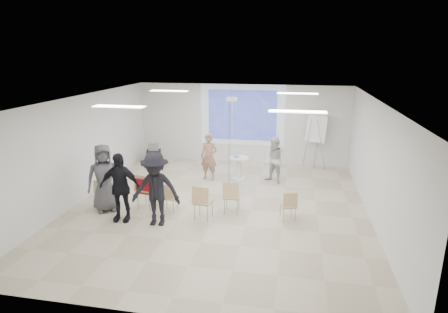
% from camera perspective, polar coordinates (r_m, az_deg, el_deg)
% --- Properties ---
extents(floor, '(8.00, 9.00, 0.10)m').
position_cam_1_polar(floor, '(10.50, -0.82, -8.02)').
color(floor, beige).
rests_on(floor, ground).
extents(ceiling, '(8.00, 9.00, 0.10)m').
position_cam_1_polar(ceiling, '(9.68, -0.90, 9.02)').
color(ceiling, white).
rests_on(ceiling, wall_back).
extents(wall_back, '(8.00, 0.10, 3.00)m').
position_cam_1_polar(wall_back, '(14.35, 2.81, 4.98)').
color(wall_back, silver).
rests_on(wall_back, floor).
extents(wall_left, '(0.10, 9.00, 3.00)m').
position_cam_1_polar(wall_left, '(11.47, -21.09, 1.16)').
color(wall_left, silver).
rests_on(wall_left, floor).
extents(wall_right, '(0.10, 9.00, 3.00)m').
position_cam_1_polar(wall_right, '(10.01, 22.49, -1.03)').
color(wall_right, silver).
rests_on(wall_right, floor).
extents(projection_halo, '(3.20, 0.01, 2.30)m').
position_cam_1_polar(projection_halo, '(14.22, 2.79, 6.31)').
color(projection_halo, silver).
rests_on(projection_halo, wall_back).
extents(projection_image, '(2.60, 0.01, 1.90)m').
position_cam_1_polar(projection_image, '(14.21, 2.78, 6.30)').
color(projection_image, '#3241AB').
rests_on(projection_image, wall_back).
extents(pedestal_table, '(0.83, 0.83, 0.80)m').
position_cam_1_polar(pedestal_table, '(12.55, 2.32, -1.59)').
color(pedestal_table, white).
rests_on(pedestal_table, floor).
extents(player_left, '(0.70, 0.51, 1.78)m').
position_cam_1_polar(player_left, '(12.45, -2.31, 0.42)').
color(player_left, '#9E7561').
rests_on(player_left, floor).
extents(player_right, '(1.03, 0.97, 1.68)m').
position_cam_1_polar(player_right, '(12.26, 7.77, -0.20)').
color(player_right, silver).
rests_on(player_right, floor).
extents(controller_left, '(0.05, 0.11, 0.04)m').
position_cam_1_polar(controller_left, '(12.57, -1.27, 1.92)').
color(controller_left, silver).
rests_on(controller_left, player_left).
extents(controller_right, '(0.09, 0.11, 0.04)m').
position_cam_1_polar(controller_right, '(12.43, 7.06, 1.45)').
color(controller_right, white).
rests_on(controller_right, player_right).
extents(chair_far_left, '(0.46, 0.49, 0.83)m').
position_cam_1_polar(chair_far_left, '(10.75, -17.99, -5.15)').
color(chair_far_left, tan).
rests_on(chair_far_left, floor).
extents(chair_left_mid, '(0.56, 0.59, 1.00)m').
position_cam_1_polar(chair_left_mid, '(10.38, -11.93, -4.85)').
color(chair_left_mid, tan).
rests_on(chair_left_mid, floor).
extents(chair_left_inner, '(0.39, 0.42, 0.81)m').
position_cam_1_polar(chair_left_inner, '(10.12, -8.41, -5.90)').
color(chair_left_inner, tan).
rests_on(chair_left_inner, floor).
extents(chair_center, '(0.49, 0.52, 0.93)m').
position_cam_1_polar(chair_center, '(9.56, -3.36, -6.61)').
color(chair_center, tan).
rests_on(chair_center, floor).
extents(chair_right_inner, '(0.43, 0.47, 0.91)m').
position_cam_1_polar(chair_right_inner, '(9.92, 1.13, -5.84)').
color(chair_right_inner, tan).
rests_on(chair_right_inner, floor).
extents(chair_right_far, '(0.48, 0.50, 0.79)m').
position_cam_1_polar(chair_right_far, '(9.65, 9.87, -7.13)').
color(chair_right_far, tan).
rests_on(chair_right_far, floor).
extents(red_jacket, '(0.44, 0.19, 0.41)m').
position_cam_1_polar(red_jacket, '(10.21, -12.16, -4.44)').
color(red_jacket, '#B0151E').
rests_on(red_jacket, chair_left_mid).
extents(laptop, '(0.30, 0.22, 0.02)m').
position_cam_1_polar(laptop, '(10.21, -8.23, -5.95)').
color(laptop, black).
rests_on(laptop, chair_left_inner).
extents(audience_left, '(1.23, 0.80, 2.04)m').
position_cam_1_polar(audience_left, '(9.74, -15.65, -3.81)').
color(audience_left, black).
rests_on(audience_left, floor).
extents(audience_mid, '(1.41, 0.84, 2.11)m').
position_cam_1_polar(audience_mid, '(9.28, -10.40, -4.24)').
color(audience_mid, black).
rests_on(audience_mid, floor).
extents(audience_outer, '(1.21, 1.09, 2.06)m').
position_cam_1_polar(audience_outer, '(10.46, -17.83, -2.57)').
color(audience_outer, '#56555A').
rests_on(audience_outer, floor).
extents(flipchart_easel, '(0.82, 0.65, 2.03)m').
position_cam_1_polar(flipchart_easel, '(13.90, 13.90, 4.17)').
color(flipchart_easel, gray).
rests_on(flipchart_easel, floor).
extents(av_cart, '(0.63, 0.56, 0.79)m').
position_cam_1_polar(av_cart, '(14.52, -10.64, 0.25)').
color(av_cart, black).
rests_on(av_cart, floor).
extents(ceiling_projector, '(0.30, 0.25, 3.00)m').
position_cam_1_polar(ceiling_projector, '(11.16, 1.17, 8.06)').
color(ceiling_projector, white).
rests_on(ceiling_projector, ceiling).
extents(fluor_panel_nw, '(1.20, 0.30, 0.02)m').
position_cam_1_polar(fluor_panel_nw, '(12.13, -8.37, 9.86)').
color(fluor_panel_nw, white).
rests_on(fluor_panel_nw, ceiling).
extents(fluor_panel_ne, '(1.20, 0.30, 0.02)m').
position_cam_1_polar(fluor_panel_ne, '(11.48, 11.15, 9.40)').
color(fluor_panel_ne, white).
rests_on(fluor_panel_ne, ceiling).
extents(fluor_panel_sw, '(1.20, 0.30, 0.02)m').
position_cam_1_polar(fluor_panel_sw, '(8.92, -15.70, 7.35)').
color(fluor_panel_sw, white).
rests_on(fluor_panel_sw, ceiling).
extents(fluor_panel_se, '(1.20, 0.30, 0.02)m').
position_cam_1_polar(fluor_panel_se, '(8.00, 11.14, 6.72)').
color(fluor_panel_se, white).
rests_on(fluor_panel_se, ceiling).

